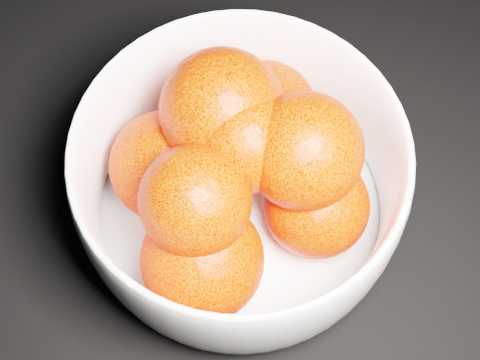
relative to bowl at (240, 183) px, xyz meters
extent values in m
cube|color=black|center=(-0.04, 0.15, -0.06)|extent=(3.00, 3.00, 0.00)
cylinder|color=white|center=(0.00, 0.00, -0.05)|extent=(0.23, 0.23, 0.01)
sphere|color=#FF2708|center=(0.03, 0.06, 0.00)|extent=(0.08, 0.08, 0.08)
sphere|color=#FF2708|center=(-0.05, 0.03, 0.00)|extent=(0.09, 0.09, 0.09)
sphere|color=#FF2708|center=(-0.04, -0.05, 0.00)|extent=(0.09, 0.09, 0.09)
sphere|color=#FF2708|center=(0.05, -0.03, 0.00)|extent=(0.08, 0.08, 0.08)
sphere|color=#FF2708|center=(-0.01, 0.04, 0.04)|extent=(0.09, 0.09, 0.09)
sphere|color=#FF2708|center=(-0.04, -0.03, 0.04)|extent=(0.08, 0.08, 0.08)
sphere|color=#FF2708|center=(0.04, 0.00, 0.04)|extent=(0.08, 0.08, 0.08)
sphere|color=#FF2708|center=(0.01, 0.01, 0.04)|extent=(0.07, 0.07, 0.07)
camera|label=1|loc=(-0.04, -0.21, 0.45)|focal=50.00mm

